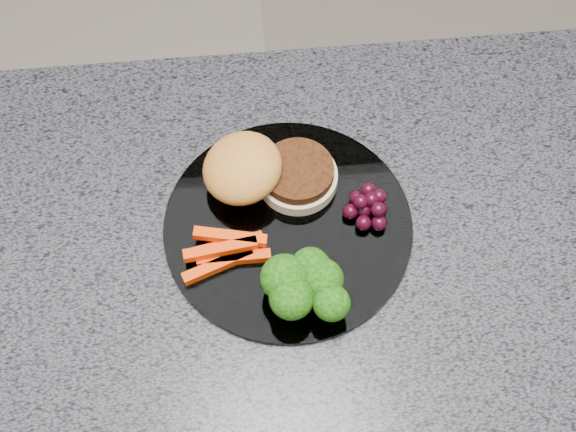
% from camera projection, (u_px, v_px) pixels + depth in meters
% --- Properties ---
extents(island_cabinet, '(1.20, 0.60, 0.86)m').
position_uv_depth(island_cabinet, '(313.00, 404.00, 1.22)').
color(island_cabinet, brown).
rests_on(island_cabinet, ground).
extents(countertop, '(1.20, 0.60, 0.04)m').
position_uv_depth(countertop, '(325.00, 287.00, 0.83)').
color(countertop, '#44444D').
rests_on(countertop, island_cabinet).
extents(plate, '(0.26, 0.26, 0.01)m').
position_uv_depth(plate, '(288.00, 226.00, 0.84)').
color(plate, white).
rests_on(plate, countertop).
extents(burger, '(0.16, 0.10, 0.05)m').
position_uv_depth(burger, '(262.00, 173.00, 0.84)').
color(burger, beige).
rests_on(burger, plate).
extents(carrot_sticks, '(0.09, 0.06, 0.02)m').
position_uv_depth(carrot_sticks, '(226.00, 251.00, 0.81)').
color(carrot_sticks, '#E93803').
rests_on(carrot_sticks, plate).
extents(broccoli, '(0.08, 0.08, 0.06)m').
position_uv_depth(broccoli, '(304.00, 285.00, 0.77)').
color(broccoli, '#5B8630').
rests_on(broccoli, plate).
extents(grape_bunch, '(0.05, 0.05, 0.03)m').
position_uv_depth(grape_bunch, '(369.00, 206.00, 0.83)').
color(grape_bunch, black).
rests_on(grape_bunch, plate).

